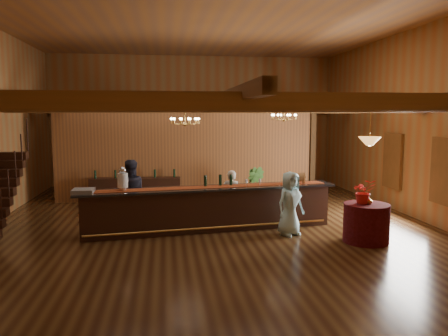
{
  "coord_description": "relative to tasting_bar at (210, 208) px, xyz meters",
  "views": [
    {
      "loc": [
        -1.2,
        -11.93,
        3.0
      ],
      "look_at": [
        0.49,
        0.69,
        1.45
      ],
      "focal_mm": 35.0,
      "sensor_mm": 36.0,
      "label": 1
    }
  ],
  "objects": [
    {
      "name": "staff_second",
      "position": [
        -2.1,
        0.78,
        0.33
      ],
      "size": [
        1.0,
        0.85,
        1.8
      ],
      "primitive_type": "imported",
      "rotation": [
        0.0,
        0.0,
        3.35
      ],
      "color": "#252534",
      "rests_on": "floor"
    },
    {
      "name": "tasting_bar",
      "position": [
        0.0,
        0.0,
        0.0
      ],
      "size": [
        6.85,
        1.7,
        1.15
      ],
      "rotation": [
        0.0,
        0.0,
        0.13
      ],
      "color": "black",
      "rests_on": "floor"
    },
    {
      "name": "support_posts",
      "position": [
        0.09,
        0.28,
        1.02
      ],
      "size": [
        9.2,
        10.2,
        3.2
      ],
      "color": "brown",
      "rests_on": "floor"
    },
    {
      "name": "wall_right",
      "position": [
        6.09,
        0.78,
        2.17
      ],
      "size": [
        0.1,
        14.0,
        5.5
      ],
      "primitive_type": "cube",
      "color": "olive",
      "rests_on": "floor"
    },
    {
      "name": "wall_back",
      "position": [
        0.09,
        7.78,
        2.17
      ],
      "size": [
        12.0,
        0.1,
        5.5
      ],
      "primitive_type": "cube",
      "color": "olive",
      "rests_on": "floor"
    },
    {
      "name": "bartender",
      "position": [
        0.69,
        0.71,
        0.17
      ],
      "size": [
        0.62,
        0.5,
        1.48
      ],
      "primitive_type": "imported",
      "rotation": [
        0.0,
        0.0,
        2.83
      ],
      "color": "silver",
      "rests_on": "floor"
    },
    {
      "name": "bar_bottle_2",
      "position": [
        0.31,
        0.17,
        0.71
      ],
      "size": [
        0.07,
        0.07,
        0.3
      ],
      "primitive_type": "cylinder",
      "color": "black",
      "rests_on": "tasting_bar"
    },
    {
      "name": "ceiling",
      "position": [
        0.09,
        0.78,
        4.92
      ],
      "size": [
        14.0,
        14.0,
        0.0
      ],
      "primitive_type": "plane",
      "rotation": [
        3.14,
        0.0,
        0.0
      ],
      "color": "#A76A34",
      "rests_on": "wall_back"
    },
    {
      "name": "guest",
      "position": [
        1.95,
        -0.76,
        0.23
      ],
      "size": [
        0.93,
        0.81,
        1.61
      ],
      "primitive_type": "imported",
      "rotation": [
        0.0,
        0.0,
        0.46
      ],
      "color": "#B0E8F1",
      "rests_on": "floor"
    },
    {
      "name": "partition_wall",
      "position": [
        -0.41,
        4.28,
        0.97
      ],
      "size": [
        9.0,
        0.18,
        3.1
      ],
      "primitive_type": "cube",
      "color": "brown",
      "rests_on": "floor"
    },
    {
      "name": "raffle_drum",
      "position": [
        2.48,
        0.26,
        0.73
      ],
      "size": [
        0.34,
        0.24,
        0.3
      ],
      "color": "brown",
      "rests_on": "tasting_bar"
    },
    {
      "name": "chandelier_left",
      "position": [
        -0.56,
        1.15,
        2.26
      ],
      "size": [
        0.8,
        0.8,
        0.52
      ],
      "color": "gold",
      "rests_on": "beam_grid"
    },
    {
      "name": "bar_bottle_0",
      "position": [
        -0.1,
        0.12,
        0.71
      ],
      "size": [
        0.07,
        0.07,
        0.3
      ],
      "primitive_type": "cylinder",
      "color": "black",
      "rests_on": "tasting_bar"
    },
    {
      "name": "bar_bottle_1",
      "position": [
        0.3,
        0.17,
        0.71
      ],
      "size": [
        0.07,
        0.07,
        0.3
      ],
      "primitive_type": "cylinder",
      "color": "black",
      "rests_on": "tasting_bar"
    },
    {
      "name": "backroom_boxes",
      "position": [
        -0.21,
        6.28,
        -0.05
      ],
      "size": [
        4.1,
        0.6,
        1.1
      ],
      "color": "black",
      "rests_on": "floor"
    },
    {
      "name": "pendant_lamp",
      "position": [
        3.57,
        -1.6,
        1.83
      ],
      "size": [
        0.52,
        0.52,
        0.9
      ],
      "color": "gold",
      "rests_on": "beam_grid"
    },
    {
      "name": "glass_rack_tray",
      "position": [
        -3.1,
        -0.45,
        0.61
      ],
      "size": [
        0.5,
        0.5,
        0.1
      ],
      "primitive_type": "cube",
      "color": "gray",
      "rests_on": "tasting_bar"
    },
    {
      "name": "beverage_dispenser",
      "position": [
        -2.18,
        -0.22,
        0.84
      ],
      "size": [
        0.26,
        0.26,
        0.6
      ],
      "color": "silver",
      "rests_on": "tasting_bar"
    },
    {
      "name": "floor",
      "position": [
        0.09,
        0.78,
        -0.58
      ],
      "size": [
        14.0,
        14.0,
        0.0
      ],
      "primitive_type": "plane",
      "color": "#493017",
      "rests_on": "ground"
    },
    {
      "name": "floor_plant",
      "position": [
        1.8,
        3.11,
        0.07
      ],
      "size": [
        0.88,
        0.8,
        1.3
      ],
      "primitive_type": "imported",
      "rotation": [
        0.0,
        0.0,
        -0.38
      ],
      "color": "#346223",
      "rests_on": "floor"
    },
    {
      "name": "wall_front",
      "position": [
        0.09,
        -6.22,
        2.17
      ],
      "size": [
        12.0,
        0.1,
        5.5
      ],
      "primitive_type": "cube",
      "color": "olive",
      "rests_on": "floor"
    },
    {
      "name": "beam_grid",
      "position": [
        0.09,
        1.29,
        2.67
      ],
      "size": [
        11.9,
        13.9,
        0.39
      ],
      "color": "brown",
      "rests_on": "wall_left"
    },
    {
      "name": "backbar_shelf",
      "position": [
        -2.16,
        3.91,
        -0.14
      ],
      "size": [
        3.08,
        0.62,
        0.86
      ],
      "primitive_type": "cube",
      "rotation": [
        0.0,
        0.0,
        -0.05
      ],
      "color": "black",
      "rests_on": "floor"
    },
    {
      "name": "round_table",
      "position": [
        3.57,
        -1.6,
        -0.12
      ],
      "size": [
        1.06,
        1.06,
        0.92
      ],
      "primitive_type": "cylinder",
      "color": "#500F1B",
      "rests_on": "floor"
    },
    {
      "name": "window_right_front",
      "position": [
        6.04,
        -0.82,
        0.97
      ],
      "size": [
        0.12,
        1.05,
        1.75
      ],
      "primitive_type": "cube",
      "color": "white",
      "rests_on": "wall_right"
    },
    {
      "name": "bar_bottle_3",
      "position": [
        0.6,
        0.21,
        0.71
      ],
      "size": [
        0.07,
        0.07,
        0.3
      ],
      "primitive_type": "cylinder",
      "color": "black",
      "rests_on": "tasting_bar"
    },
    {
      "name": "table_vase",
      "position": [
        3.6,
        -1.62,
        0.48
      ],
      "size": [
        0.16,
        0.16,
        0.26
      ],
      "primitive_type": "imported",
      "rotation": [
        0.0,
        0.0,
        -0.29
      ],
      "color": "gold",
      "rests_on": "round_table"
    },
    {
      "name": "chandelier_right",
      "position": [
        2.59,
        2.24,
        2.37
      ],
      "size": [
        0.8,
        0.8,
        0.41
      ],
      "color": "gold",
      "rests_on": "beam_grid"
    },
    {
      "name": "window_right_back",
      "position": [
        6.04,
        1.78,
        0.97
      ],
      "size": [
        0.12,
        1.05,
        1.75
      ],
      "primitive_type": "cube",
      "color": "white",
      "rests_on": "wall_right"
    },
    {
      "name": "table_flowers",
      "position": [
        3.49,
        -1.56,
        0.64
      ],
      "size": [
        0.56,
        0.49,
        0.58
      ],
      "primitive_type": "imported",
      "rotation": [
        0.0,
        0.0,
        -0.07
      ],
      "color": "red",
      "rests_on": "round_table"
    }
  ]
}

